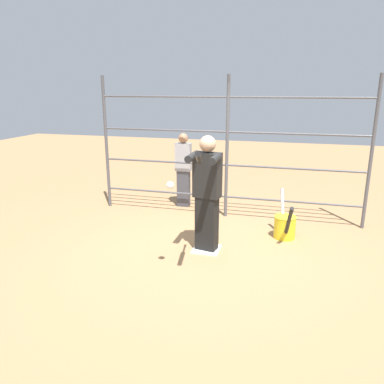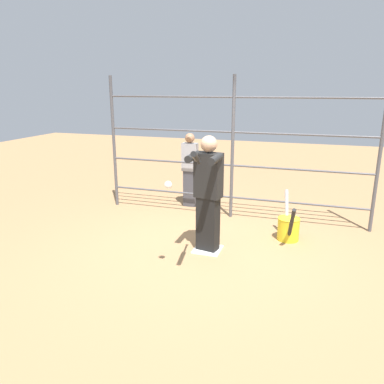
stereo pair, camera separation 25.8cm
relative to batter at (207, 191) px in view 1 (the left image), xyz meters
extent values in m
plane|color=#9E754C|center=(0.00, -0.02, -0.94)|extent=(24.00, 24.00, 0.00)
cube|color=white|center=(0.00, -0.02, -0.93)|extent=(0.40, 0.40, 0.02)
cylinder|color=#4C4C51|center=(-2.43, -1.62, 0.36)|extent=(0.06, 0.06, 2.60)
cylinder|color=#4C4C51|center=(0.00, -1.62, 0.36)|extent=(0.06, 0.06, 2.60)
cylinder|color=#4C4C51|center=(2.43, -1.62, 0.36)|extent=(0.06, 0.06, 2.60)
cylinder|color=#4C4C51|center=(0.00, -1.62, -0.55)|extent=(4.86, 0.04, 0.04)
cylinder|color=#4C4C51|center=(0.00, -1.62, 0.06)|extent=(4.86, 0.04, 0.04)
cylinder|color=#4C4C51|center=(0.00, -1.62, 0.67)|extent=(4.86, 0.04, 0.04)
cylinder|color=#4C4C51|center=(0.00, -1.62, 1.28)|extent=(4.86, 0.04, 0.04)
cube|color=black|center=(0.00, -0.02, -0.52)|extent=(0.34, 0.25, 0.84)
cube|color=black|center=(0.00, -0.02, 0.23)|extent=(0.42, 0.29, 0.65)
sphere|color=tan|center=(0.00, -0.02, 0.68)|extent=(0.24, 0.24, 0.24)
cylinder|color=black|center=(-0.17, 0.25, 0.52)|extent=(0.10, 0.46, 0.10)
cylinder|color=black|center=(0.17, 0.18, 0.52)|extent=(0.10, 0.46, 0.10)
sphere|color=black|center=(0.00, 0.45, 0.50)|extent=(0.05, 0.05, 0.05)
cylinder|color=black|center=(-0.03, 0.60, 0.55)|extent=(0.10, 0.32, 0.13)
cylinder|color=black|center=(-0.12, 0.98, 0.67)|extent=(0.17, 0.49, 0.21)
sphere|color=white|center=(0.26, 0.88, 0.29)|extent=(0.10, 0.10, 0.10)
cylinder|color=yellow|center=(-1.12, -0.81, -0.75)|extent=(0.34, 0.34, 0.36)
torus|color=yellow|center=(-1.12, -0.81, -0.57)|extent=(0.35, 0.35, 0.01)
cylinder|color=#B2B2B7|center=(-1.07, -0.98, -0.54)|extent=(0.14, 0.29, 0.74)
cylinder|color=black|center=(-1.17, -0.52, -0.58)|extent=(0.14, 0.49, 0.67)
cube|color=#3F3F47|center=(0.95, -2.02, -0.56)|extent=(0.25, 0.15, 0.75)
cube|color=#99999E|center=(0.95, -2.02, 0.09)|extent=(0.31, 0.17, 0.56)
sphere|color=#9E7051|center=(0.95, -2.02, 0.47)|extent=(0.19, 0.19, 0.19)
camera|label=1|loc=(-1.16, 5.09, 1.45)|focal=35.00mm
camera|label=2|loc=(-1.40, 5.02, 1.45)|focal=35.00mm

